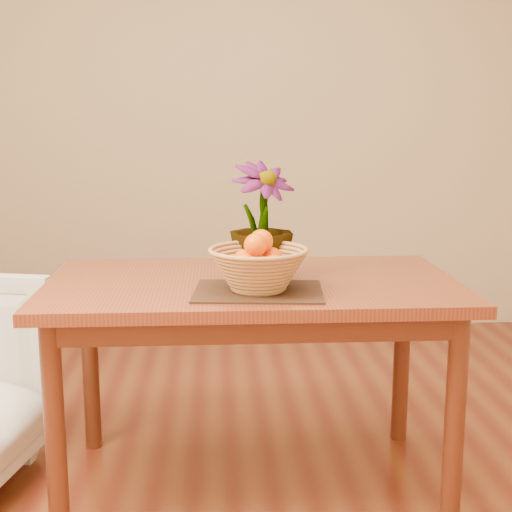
{
  "coord_description": "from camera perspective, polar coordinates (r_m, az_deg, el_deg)",
  "views": [
    {
      "loc": [
        -0.13,
        -2.08,
        1.3
      ],
      "look_at": [
        0.01,
        0.17,
        0.86
      ],
      "focal_mm": 50.0,
      "sensor_mm": 36.0,
      "label": 1
    }
  ],
  "objects": [
    {
      "name": "placemat",
      "position": [
        2.27,
        0.19,
        -2.84
      ],
      "size": [
        0.43,
        0.34,
        0.01
      ],
      "primitive_type": "cube",
      "rotation": [
        0.0,
        0.0,
        -0.09
      ],
      "color": "#341C13",
      "rests_on": "table"
    },
    {
      "name": "potted_plant",
      "position": [
        2.42,
        0.42,
        2.82
      ],
      "size": [
        0.31,
        0.31,
        0.4
      ],
      "primitive_type": "imported",
      "rotation": [
        0.0,
        0.0,
        0.54
      ],
      "color": "#184513",
      "rests_on": "table"
    },
    {
      "name": "wicker_basket",
      "position": [
        2.25,
        0.19,
        -1.19
      ],
      "size": [
        0.32,
        0.32,
        0.13
      ],
      "color": "tan",
      "rests_on": "placemat"
    },
    {
      "name": "table",
      "position": [
        2.46,
        -0.3,
        -3.9
      ],
      "size": [
        1.4,
        0.8,
        0.75
      ],
      "color": "brown",
      "rests_on": "floor"
    },
    {
      "name": "orange_pile",
      "position": [
        2.24,
        0.19,
        -0.04
      ],
      "size": [
        0.17,
        0.16,
        0.14
      ],
      "rotation": [
        0.0,
        0.0,
        0.16
      ],
      "color": "#FD5D04",
      "rests_on": "wicker_basket"
    },
    {
      "name": "wall_back",
      "position": [
        4.33,
        -1.76,
        11.71
      ],
      "size": [
        4.0,
        0.02,
        2.7
      ],
      "primitive_type": "cube",
      "color": "beige",
      "rests_on": "floor"
    }
  ]
}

